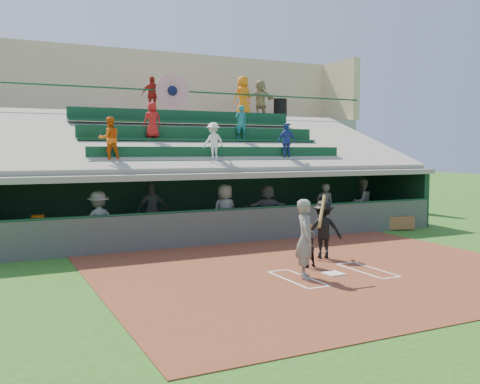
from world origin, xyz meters
name	(u,v)px	position (x,y,z in m)	size (l,w,h in m)	color
ground	(333,275)	(0.00, 0.00, 0.00)	(100.00, 100.00, 0.00)	#245518
dirt_slab	(322,270)	(0.00, 0.50, 0.01)	(11.00, 9.00, 0.02)	#612D1B
home_plate	(333,274)	(0.00, 0.00, 0.04)	(0.43, 0.43, 0.03)	white
batters_box_chalk	(333,274)	(0.00, 0.00, 0.02)	(2.65, 1.85, 0.01)	white
dugout_floor	(221,235)	(0.00, 6.75, 0.02)	(16.00, 3.50, 0.04)	gray
concourse_slab	(162,166)	(0.00, 13.50, 2.30)	(20.00, 3.00, 4.60)	gray
grandstand	(184,168)	(-0.01, 10.51, 2.26)	(20.40, 10.40, 7.80)	#464B46
batter_at_plate	(306,238)	(-0.82, -0.03, 0.96)	(0.97, 0.82, 1.95)	#5E615B
catcher	(307,248)	(-0.15, 0.96, 0.52)	(0.49, 0.38, 1.01)	black
home_umpire	(323,229)	(0.91, 1.76, 0.82)	(1.04, 0.60, 1.61)	black
dugout_bench	(204,224)	(-0.21, 7.89, 0.28)	(15.88, 0.48, 0.48)	brown
white_table	(39,240)	(-6.16, 5.90, 0.41)	(0.83, 0.63, 0.73)	white
water_cooler	(38,222)	(-6.17, 5.83, 0.96)	(0.38, 0.38, 0.38)	#C85E0B
dugout_player_a	(98,221)	(-4.52, 5.49, 0.93)	(1.14, 0.66, 1.77)	#595C57
dugout_player_b	(152,211)	(-2.45, 6.97, 0.98)	(1.10, 0.46, 1.88)	#525550
dugout_player_c	(225,212)	(-0.34, 5.65, 0.97)	(0.90, 0.59, 1.85)	#5F615C
dugout_player_d	(267,209)	(1.59, 6.24, 0.92)	(1.63, 0.52, 1.76)	#5D605A
dugout_player_e	(325,207)	(3.92, 6.01, 0.91)	(0.64, 0.42, 1.75)	#555752
dugout_player_f	(362,202)	(5.80, 6.20, 0.98)	(0.91, 0.71, 1.87)	#565954
trash_bin	(280,109)	(6.08, 13.09, 5.10)	(0.67, 0.67, 1.00)	black
concourse_staff_a	(153,95)	(-0.84, 12.12, 5.40)	(0.94, 0.39, 1.60)	#A21C12
concourse_staff_b	(243,96)	(3.62, 12.36, 5.55)	(0.93, 0.60, 1.90)	orange
concourse_staff_c	(260,99)	(4.87, 12.96, 5.54)	(1.74, 0.55, 1.88)	tan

